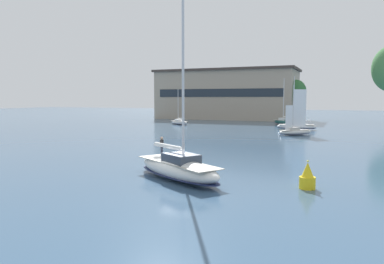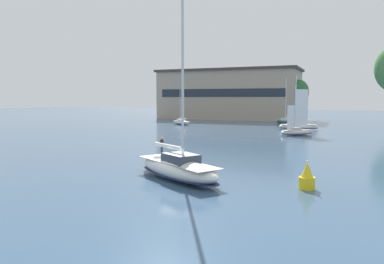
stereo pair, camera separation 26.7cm
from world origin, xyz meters
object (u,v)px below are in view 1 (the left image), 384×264
Objects in this scene: tree_shore_right at (296,92)px; sailboat_main at (178,167)px; channel_buoy at (307,177)px; sailboat_moored_far_slip at (285,122)px; sailboat_moored_near_marina at (179,122)px; sailboat_moored_mid_channel at (295,131)px; sailboat_moored_outer_mooring at (296,126)px.

tree_shore_right is 0.84× the size of sailboat_main.
channel_buoy is (9.91, 0.65, -0.13)m from sailboat_main.
channel_buoy is at bearing 3.74° from sailboat_main.
tree_shore_right is 19.48m from sailboat_moored_far_slip.
channel_buoy is at bearing -57.64° from sailboat_moored_near_marina.
sailboat_moored_near_marina is (-24.78, -26.62, -7.71)m from tree_shore_right.
sailboat_main is at bearing -95.47° from sailboat_moored_mid_channel.
sailboat_moored_mid_channel is at bearing -83.93° from sailboat_moored_outer_mooring.
sailboat_moored_outer_mooring is at bearing 87.08° from sailboat_main.
sailboat_main is 1.23× the size of sailboat_moored_far_slip.
sailboat_moored_far_slip is (-0.33, -17.96, -7.53)m from tree_shore_right.
sailboat_main is 9.93m from channel_buoy.
tree_shore_right is 84.72m from channel_buoy.
tree_shore_right is at bearing 97.46° from sailboat_moored_outer_mooring.
sailboat_moored_near_marina is (-26.21, 57.65, -0.36)m from sailboat_main.
tree_shore_right reaches higher than sailboat_moored_near_marina.
sailboat_main reaches higher than channel_buoy.
sailboat_main is 1.58× the size of sailboat_moored_mid_channel.
tree_shore_right is 32.65m from sailboat_moored_outer_mooring.
sailboat_main is 41.26m from sailboat_moored_mid_channel.
sailboat_moored_far_slip is at bearing -91.05° from tree_shore_right.
sailboat_moored_near_marina is 67.48m from channel_buoy.
channel_buoy is at bearing -82.12° from sailboat_moored_outer_mooring.
tree_shore_right is 44.18m from sailboat_moored_mid_channel.
sailboat_moored_outer_mooring reaches higher than sailboat_moored_near_marina.
tree_shore_right is 1.04× the size of sailboat_moored_far_slip.
channel_buoy is at bearing -81.60° from sailboat_moored_mid_channel.
sailboat_moored_mid_channel is 0.78× the size of sailboat_moored_far_slip.
sailboat_main is 6.78× the size of channel_buoy.
tree_shore_right is at bearing 88.95° from sailboat_moored_far_slip.
sailboat_moored_far_slip reaches higher than sailboat_moored_near_marina.
sailboat_moored_outer_mooring is at bearing 97.88° from channel_buoy.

